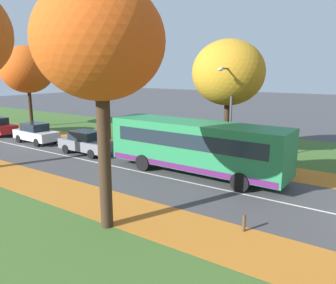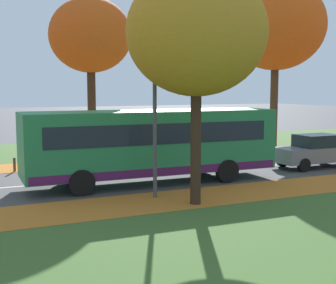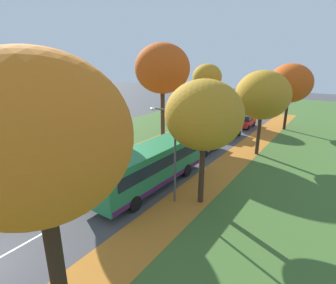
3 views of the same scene
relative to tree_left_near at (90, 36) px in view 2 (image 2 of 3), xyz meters
The scene contains 11 objects.
grass_verge_left 12.33m from the tree_left_near, 107.66° to the left, with size 12.00×90.00×0.01m, color #3D6028.
leaf_litter_left 7.85m from the tree_left_near, 69.48° to the left, with size 2.80×60.00×0.00m, color #B26B23.
leaf_litter_right 13.15m from the tree_left_near, 20.03° to the left, with size 2.80×60.00×0.00m, color #B26B23.
road_centre_line 13.37m from the tree_left_near, 58.51° to the left, with size 0.12×80.00×0.01m, color silver.
tree_left_near is the anchor object (origin of this frame).
tree_left_mid 11.88m from the tree_left_near, 87.32° to the left, with size 6.22×6.22×10.62m.
tree_right_near 11.51m from the tree_left_near, ahead, with size 4.60×4.60×7.74m.
bollard_third 8.13m from the tree_left_near, 60.51° to the right, with size 0.12×0.12×0.66m, color #4C3823.
streetlamp_right 10.17m from the tree_left_near, ahead, with size 1.89×0.28×6.00m.
bus 9.03m from the tree_left_near, ahead, with size 2.80×10.44×2.98m.
car_grey_lead 13.16m from the tree_left_near, 51.61° to the left, with size 1.79×4.20×1.62m.
Camera 2 is at (19.06, 3.32, 3.87)m, focal length 50.00 mm.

